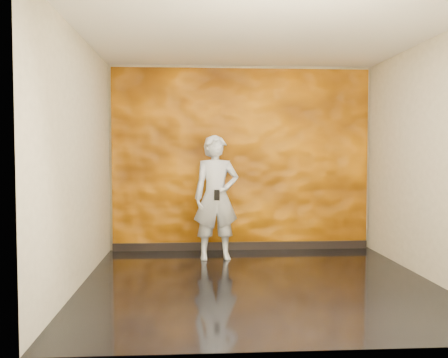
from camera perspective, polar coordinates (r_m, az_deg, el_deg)
room at (r=5.66m, az=3.97°, el=2.17°), size 4.02×4.02×2.81m
feature_wall at (r=7.61m, az=2.00°, el=2.24°), size 3.90×0.06×2.75m
baseboard at (r=7.70m, az=2.01°, el=-7.64°), size 3.90×0.04×0.12m
man at (r=6.93m, az=-0.90°, el=-2.11°), size 0.67×0.48×1.73m
phone at (r=6.70m, az=-0.81°, el=-1.85°), size 0.08×0.04×0.14m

